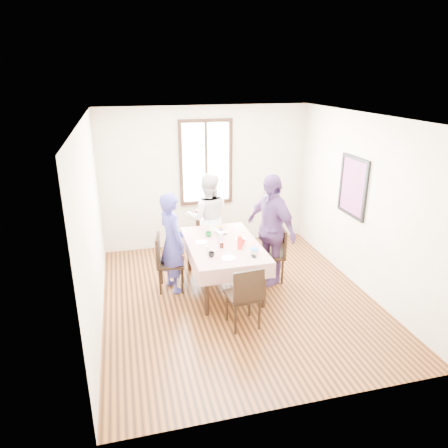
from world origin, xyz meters
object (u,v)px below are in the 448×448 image
Objects in this scene: chair_far at (209,236)px; person_right at (270,229)px; chair_left at (171,263)px; chair_near at (243,295)px; chair_right at (270,255)px; person_left at (171,243)px; dining_table at (223,266)px; person_far at (209,218)px.

chair_far is 0.50× the size of person_right.
chair_left and chair_far have the same top height.
chair_near is (0.00, -2.18, 0.00)m from chair_far.
person_right reaches higher than chair_right.
chair_right is 1.00× the size of chair_near.
chair_right is at bearing 133.60° from chair_far.
chair_far is at bearing 45.51° from chair_right.
chair_far is (0.81, 0.94, 0.00)m from chair_left.
person_left is 1.58m from person_right.
person_left is (-1.59, 0.10, 0.34)m from chair_right.
person_right is at bearing 132.85° from chair_far.
chair_near is 0.50× the size of person_right.
dining_table is at bearing -119.64° from person_left.
person_right is at bearing -112.54° from person_left.
chair_left is at bearing -115.28° from person_right.
person_far is at bearing -164.12° from person_right.
dining_table is 1.09m from chair_far.
person_far reaches higher than chair_far.
person_left is at bearing 117.34° from chair_near.
chair_right is 0.50× the size of person_right.
chair_left is 1.00× the size of chair_far.
chair_far reaches higher than dining_table.
chair_left is (-0.81, 0.15, 0.08)m from dining_table.
person_left reaches higher than chair_near.
chair_right is 1.00× the size of chair_far.
chair_near is 1.50m from person_left.
chair_right is 0.57× the size of person_left.
chair_right is at bearing 139.81° from person_far.
chair_left and chair_near have the same top height.
chair_far is at bearing -164.65° from person_right.
chair_left and chair_right have the same top height.
person_far reaches higher than person_left.
chair_right is 0.56× the size of person_far.
chair_far is (-0.81, 1.04, 0.00)m from chair_right.
dining_table is 1.74× the size of chair_left.
chair_far is at bearing -78.56° from person_far.
chair_far and chair_near have the same top height.
chair_right and chair_far have the same top height.
dining_table is 1.15m from person_far.
chair_near is (0.81, -1.24, 0.00)m from chair_left.
chair_near is at bearing -166.52° from person_left.
person_right reaches higher than person_left.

